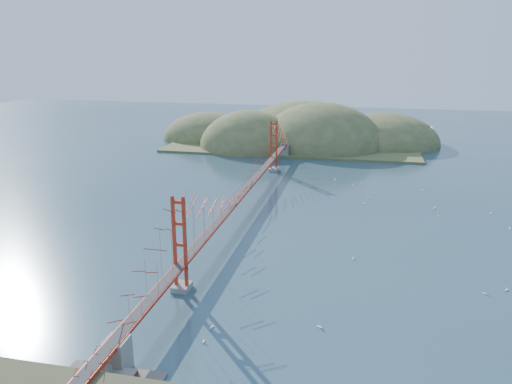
% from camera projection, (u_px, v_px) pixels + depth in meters
% --- Properties ---
extents(ground, '(320.00, 320.00, 0.00)m').
position_uv_depth(ground, '(242.00, 211.00, 87.74)').
color(ground, '#284351').
rests_on(ground, ground).
extents(bridge, '(2.20, 94.40, 12.00)m').
position_uv_depth(bridge, '(242.00, 172.00, 85.92)').
color(bridge, gray).
rests_on(bridge, ground).
extents(fort, '(3.70, 2.30, 1.75)m').
position_uv_depth(fort, '(112.00, 378.00, 42.70)').
color(fort, brown).
rests_on(fort, ground).
extents(far_headlands, '(84.00, 58.00, 25.00)m').
position_uv_depth(far_headlands, '(304.00, 141.00, 151.44)').
color(far_headlands, olive).
rests_on(far_headlands, ground).
extents(sailboat_4, '(0.63, 0.63, 0.66)m').
position_uv_depth(sailboat_4, '(491.00, 213.00, 86.30)').
color(sailboat_4, white).
rests_on(sailboat_4, ground).
extents(sailboat_14, '(0.43, 0.50, 0.57)m').
position_uv_depth(sailboat_14, '(438.00, 216.00, 85.06)').
color(sailboat_14, white).
rests_on(sailboat_14, ground).
extents(sailboat_13, '(0.65, 0.65, 0.68)m').
position_uv_depth(sailboat_13, '(507.00, 289.00, 59.37)').
color(sailboat_13, white).
rests_on(sailboat_13, ground).
extents(sailboat_7, '(0.60, 0.54, 0.68)m').
position_uv_depth(sailboat_7, '(361.00, 184.00, 104.35)').
color(sailboat_7, white).
rests_on(sailboat_7, ground).
extents(sailboat_1, '(0.62, 0.62, 0.66)m').
position_uv_depth(sailboat_1, '(364.00, 203.00, 91.86)').
color(sailboat_1, white).
rests_on(sailboat_1, ground).
extents(sailboat_2, '(0.55, 0.55, 0.58)m').
position_uv_depth(sailboat_2, '(485.00, 293.00, 58.59)').
color(sailboat_2, white).
rests_on(sailboat_2, ground).
extents(sailboat_0, '(0.44, 0.52, 0.60)m').
position_uv_depth(sailboat_0, '(353.00, 258.00, 68.05)').
color(sailboat_0, white).
rests_on(sailboat_0, ground).
extents(sailboat_17, '(0.51, 0.42, 0.59)m').
position_uv_depth(sailboat_17, '(423.00, 190.00, 100.19)').
color(sailboat_17, white).
rests_on(sailboat_17, ground).
extents(sailboat_16, '(0.60, 0.60, 0.63)m').
position_uv_depth(sailboat_16, '(368.00, 197.00, 95.55)').
color(sailboat_16, white).
rests_on(sailboat_16, ground).
extents(sailboat_5, '(0.54, 0.62, 0.71)m').
position_uv_depth(sailboat_5, '(510.00, 228.00, 79.22)').
color(sailboat_5, white).
rests_on(sailboat_5, ground).
extents(sailboat_3, '(0.62, 0.60, 0.69)m').
position_uv_depth(sailboat_3, '(335.00, 180.00, 107.77)').
color(sailboat_3, white).
rests_on(sailboat_3, ground).
extents(sailboat_8, '(0.70, 0.70, 0.74)m').
position_uv_depth(sailboat_8, '(435.00, 208.00, 89.06)').
color(sailboat_8, white).
rests_on(sailboat_8, ground).
extents(sailboat_12, '(0.50, 0.49, 0.57)m').
position_uv_depth(sailboat_12, '(354.00, 185.00, 103.60)').
color(sailboat_12, white).
rests_on(sailboat_12, ground).
extents(sailboat_10, '(0.40, 0.49, 0.58)m').
position_uv_depth(sailboat_10, '(204.00, 341.00, 49.08)').
color(sailboat_10, white).
rests_on(sailboat_10, ground).
extents(sailboat_6, '(0.61, 0.61, 0.66)m').
position_uv_depth(sailboat_6, '(319.00, 326.00, 51.60)').
color(sailboat_6, white).
rests_on(sailboat_6, ground).
extents(sailboat_extra_0, '(0.64, 0.66, 0.74)m').
position_uv_depth(sailboat_extra_0, '(212.00, 326.00, 51.54)').
color(sailboat_extra_0, white).
rests_on(sailboat_extra_0, ground).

